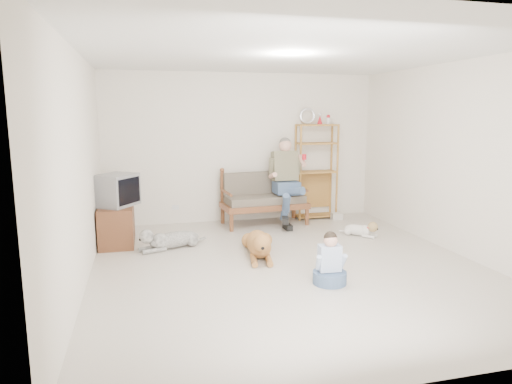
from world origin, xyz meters
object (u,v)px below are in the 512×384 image
object	(u,v)px
golden_retriever	(259,244)
loveseat	(264,197)
tv_stand	(116,225)
etagere	(316,170)

from	to	relation	value
golden_retriever	loveseat	bearing A→B (deg)	82.66
loveseat	tv_stand	world-z (taller)	loveseat
etagere	tv_stand	bearing A→B (deg)	-165.92
golden_retriever	etagere	bearing A→B (deg)	60.54
loveseat	golden_retriever	xyz separation A→B (m)	(-0.56, -1.82, -0.32)
loveseat	golden_retriever	size ratio (longest dim) A/B	1.12
loveseat	etagere	size ratio (longest dim) A/B	0.74
tv_stand	golden_retriever	xyz separation A→B (m)	(1.97, -1.11, -0.13)
etagere	golden_retriever	bearing A→B (deg)	-129.07
tv_stand	loveseat	bearing A→B (deg)	16.58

